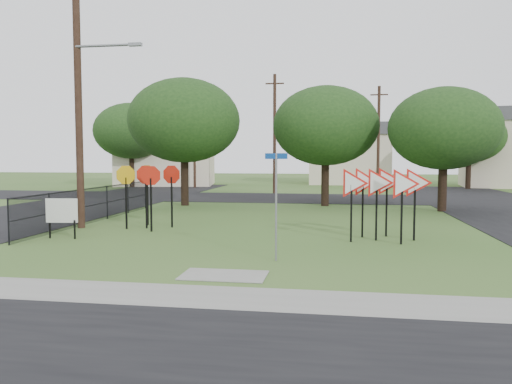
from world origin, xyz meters
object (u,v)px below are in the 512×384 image
at_px(street_name_sign, 276,199).
at_px(yield_sign_cluster, 382,186).
at_px(stop_sign_cluster, 148,181).
at_px(info_board, 62,212).

height_order(street_name_sign, yield_sign_cluster, street_name_sign).
height_order(stop_sign_cluster, yield_sign_cluster, yield_sign_cluster).
bearing_deg(stop_sign_cluster, info_board, -125.19).
distance_m(stop_sign_cluster, yield_sign_cluster, 8.87).
relative_size(stop_sign_cluster, info_board, 1.80).
xyz_separation_m(street_name_sign, yield_sign_cluster, (3.11, 3.90, 0.16)).
height_order(street_name_sign, stop_sign_cluster, street_name_sign).
distance_m(yield_sign_cluster, info_board, 10.89).
relative_size(yield_sign_cluster, info_board, 2.30).
relative_size(street_name_sign, stop_sign_cluster, 1.17).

